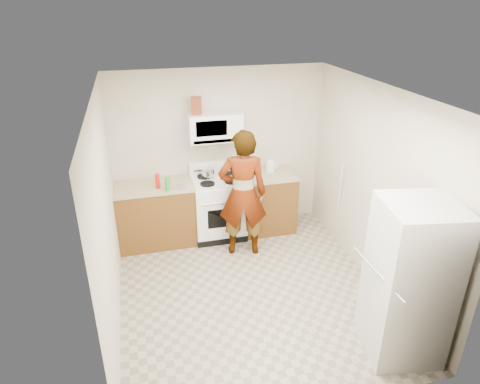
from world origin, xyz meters
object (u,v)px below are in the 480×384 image
object	(u,v)px
gas_range	(218,206)
saucepan	(208,172)
microwave	(215,127)
fridge	(409,282)
person	(243,194)
kettle	(270,167)

from	to	relation	value
gas_range	saucepan	world-z (taller)	gas_range
gas_range	microwave	distance (m)	1.22
fridge	saucepan	distance (m)	3.27
person	microwave	bearing A→B (deg)	-59.37
person	fridge	bearing A→B (deg)	128.34
fridge	kettle	xyz separation A→B (m)	(-0.51, 2.88, 0.17)
microwave	kettle	distance (m)	1.09
kettle	saucepan	bearing A→B (deg)	-159.49
microwave	kettle	size ratio (longest dim) A/B	4.62
kettle	saucepan	distance (m)	0.97
person	saucepan	distance (m)	0.78
microwave	person	distance (m)	1.07
gas_range	person	distance (m)	0.75
person	kettle	bearing A→B (deg)	-121.30
person	kettle	xyz separation A→B (m)	(0.61, 0.65, 0.10)
gas_range	microwave	size ratio (longest dim) A/B	1.49
microwave	saucepan	distance (m)	0.70
microwave	saucepan	bearing A→B (deg)	179.21
gas_range	person	world-z (taller)	person
gas_range	person	size ratio (longest dim) A/B	0.61
saucepan	gas_range	bearing A→B (deg)	-46.82
saucepan	person	bearing A→B (deg)	-62.63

